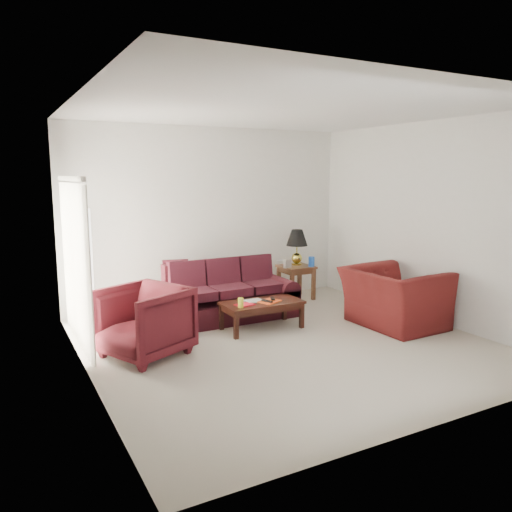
{
  "coord_description": "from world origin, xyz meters",
  "views": [
    {
      "loc": [
        -3.34,
        -5.38,
        2.21
      ],
      "look_at": [
        0.0,
        0.85,
        1.05
      ],
      "focal_mm": 35.0,
      "sensor_mm": 36.0,
      "label": 1
    }
  ],
  "objects": [
    {
      "name": "blinds",
      "position": [
        -2.42,
        1.3,
        1.08
      ],
      "size": [
        0.1,
        2.0,
        2.16
      ],
      "primitive_type": "cube",
      "color": "silver",
      "rests_on": "ground"
    },
    {
      "name": "blue_canister",
      "position": [
        1.62,
        1.79,
        0.69
      ],
      "size": [
        0.12,
        0.12,
        0.17
      ],
      "primitive_type": "cylinder",
      "rotation": [
        0.0,
        0.0,
        -0.15
      ],
      "color": "#1B4DB0",
      "rests_on": "end_table"
    },
    {
      "name": "remote_b",
      "position": [
        0.19,
        0.7,
        0.43
      ],
      "size": [
        0.11,
        0.18,
        0.02
      ],
      "primitive_type": "cube",
      "rotation": [
        0.0,
        0.0,
        -0.38
      ],
      "color": "black",
      "rests_on": "coffee_table"
    },
    {
      "name": "sofa",
      "position": [
        -0.2,
        1.39,
        0.43
      ],
      "size": [
        2.17,
        1.03,
        0.87
      ],
      "primitive_type": null,
      "rotation": [
        0.0,
        0.0,
        0.05
      ],
      "color": "black",
      "rests_on": "ground"
    },
    {
      "name": "yellow_glass",
      "position": [
        -0.39,
        0.57,
        0.47
      ],
      "size": [
        0.08,
        0.08,
        0.13
      ],
      "primitive_type": "cylinder",
      "rotation": [
        0.0,
        0.0,
        -0.07
      ],
      "color": "yellow",
      "rests_on": "coffee_table"
    },
    {
      "name": "throw_pillow",
      "position": [
        -0.82,
        2.02,
        0.69
      ],
      "size": [
        0.44,
        0.29,
        0.42
      ],
      "primitive_type": "cube",
      "rotation": [
        -0.21,
        0.0,
        -0.25
      ],
      "color": "black",
      "rests_on": "sofa"
    },
    {
      "name": "floor",
      "position": [
        0.0,
        0.0,
        0.0
      ],
      "size": [
        5.0,
        5.0,
        0.0
      ],
      "primitive_type": "plane",
      "color": "#BAAE9E",
      "rests_on": "ground"
    },
    {
      "name": "armchair_right",
      "position": [
        1.8,
        -0.09,
        0.43
      ],
      "size": [
        1.18,
        1.34,
        0.85
      ],
      "primitive_type": "imported",
      "rotation": [
        0.0,
        0.0,
        1.6
      ],
      "color": "#481010",
      "rests_on": "ground"
    },
    {
      "name": "magazine_white",
      "position": [
        -0.07,
        0.79,
        0.41
      ],
      "size": [
        0.26,
        0.19,
        0.01
      ],
      "primitive_type": "cube",
      "rotation": [
        0.0,
        0.0,
        0.03
      ],
      "color": "silver",
      "rests_on": "coffee_table"
    },
    {
      "name": "table_lamp",
      "position": [
        1.47,
        2.05,
        0.92
      ],
      "size": [
        0.45,
        0.45,
        0.64
      ],
      "primitive_type": null,
      "rotation": [
        0.0,
        0.0,
        -0.22
      ],
      "color": "gold",
      "rests_on": "end_table"
    },
    {
      "name": "floor_lamp",
      "position": [
        -2.17,
        2.14,
        0.87
      ],
      "size": [
        0.33,
        0.33,
        1.74
      ],
      "primitive_type": null,
      "rotation": [
        0.0,
        0.0,
        -0.2
      ],
      "color": "white",
      "rests_on": "ground"
    },
    {
      "name": "coffee_table",
      "position": [
        0.02,
        0.71,
        0.2
      ],
      "size": [
        1.21,
        0.7,
        0.4
      ],
      "primitive_type": null,
      "rotation": [
        0.0,
        0.0,
        -0.11
      ],
      "color": "black",
      "rests_on": "ground"
    },
    {
      "name": "remote_a",
      "position": [
        0.05,
        0.6,
        0.43
      ],
      "size": [
        0.11,
        0.18,
        0.02
      ],
      "primitive_type": "cube",
      "rotation": [
        0.0,
        0.0,
        0.33
      ],
      "color": "black",
      "rests_on": "coffee_table"
    },
    {
      "name": "magazine_red",
      "position": [
        -0.29,
        0.65,
        0.41
      ],
      "size": [
        0.28,
        0.24,
        0.01
      ],
      "primitive_type": "cube",
      "rotation": [
        0.0,
        0.0,
        0.22
      ],
      "color": "red",
      "rests_on": "coffee_table"
    },
    {
      "name": "picture_frame",
      "position": [
        1.28,
        2.2,
        0.68
      ],
      "size": [
        0.18,
        0.2,
        0.06
      ],
      "primitive_type": "cube",
      "rotation": [
        1.36,
        0.0,
        0.32
      ],
      "color": "silver",
      "rests_on": "end_table"
    },
    {
      "name": "armchair_left",
      "position": [
        -1.78,
        0.43,
        0.44
      ],
      "size": [
        1.26,
        1.25,
        0.87
      ],
      "primitive_type": "imported",
      "rotation": [
        0.0,
        0.0,
        -1.14
      ],
      "color": "#420F15",
      "rests_on": "ground"
    },
    {
      "name": "clock",
      "position": [
        1.18,
        1.89,
        0.67
      ],
      "size": [
        0.16,
        0.09,
        0.15
      ],
      "primitive_type": "cube",
      "rotation": [
        0.0,
        0.0,
        0.26
      ],
      "color": "#B3B2B7",
      "rests_on": "end_table"
    },
    {
      "name": "magazine_orange",
      "position": [
        0.11,
        0.64,
        0.41
      ],
      "size": [
        0.36,
        0.32,
        0.02
      ],
      "primitive_type": "cube",
      "rotation": [
        0.0,
        0.0,
        0.41
      ],
      "color": "#EC4E1B",
      "rests_on": "coffee_table"
    },
    {
      "name": "end_table",
      "position": [
        1.42,
        1.98,
        0.3
      ],
      "size": [
        0.6,
        0.6,
        0.6
      ],
      "primitive_type": null,
      "rotation": [
        0.0,
        0.0,
        0.1
      ],
      "color": "brown",
      "rests_on": "ground"
    }
  ]
}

